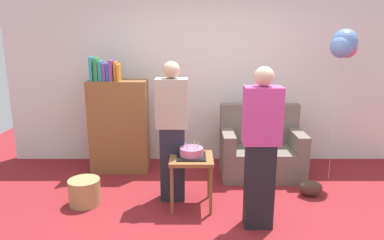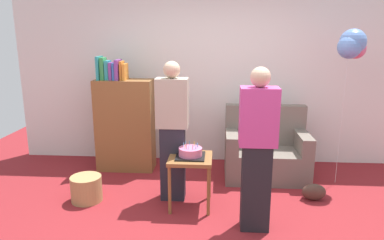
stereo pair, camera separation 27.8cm
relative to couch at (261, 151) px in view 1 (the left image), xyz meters
name	(u,v)px [view 1 (the left image)]	position (x,y,z in m)	size (l,w,h in m)	color
ground_plane	(216,225)	(-0.71, -1.38, -0.34)	(8.00, 8.00, 0.00)	maroon
wall_back	(209,73)	(-0.71, 0.67, 1.01)	(6.00, 0.10, 2.70)	silver
couch	(261,151)	(0.00, 0.00, 0.00)	(1.10, 0.70, 0.96)	#6B6056
bookshelf	(119,124)	(-1.98, 0.15, 0.35)	(0.80, 0.36, 1.62)	brown
side_table	(192,164)	(-0.96, -0.94, 0.16)	(0.48, 0.48, 0.59)	brown
birthday_cake	(192,153)	(-0.96, -0.94, 0.30)	(0.32, 0.32, 0.17)	black
person_blowing_candles	(173,131)	(-1.18, -0.76, 0.49)	(0.36, 0.22, 1.63)	#23232D
person_holding_cake	(261,148)	(-0.28, -1.38, 0.49)	(0.36, 0.22, 1.63)	black
wicker_basket	(85,192)	(-2.19, -0.91, -0.19)	(0.36, 0.36, 0.30)	#A88451
handbag	(311,188)	(0.49, -0.70, -0.24)	(0.28, 0.14, 0.20)	#473328
balloon_bunch	(345,45)	(0.96, -0.12, 1.44)	(0.37, 0.34, 1.98)	silver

